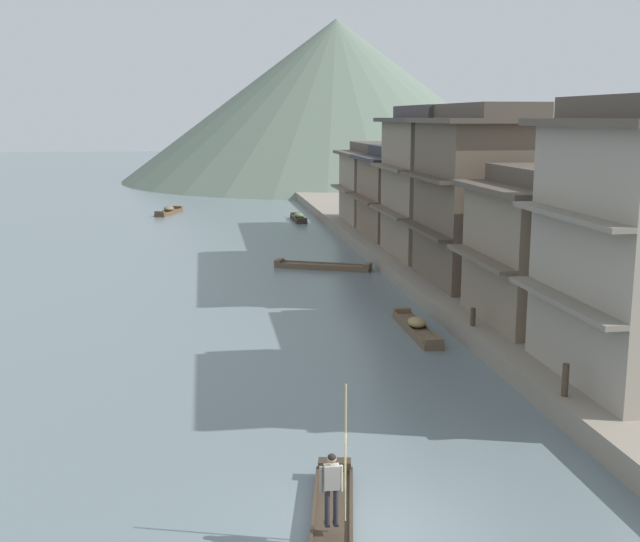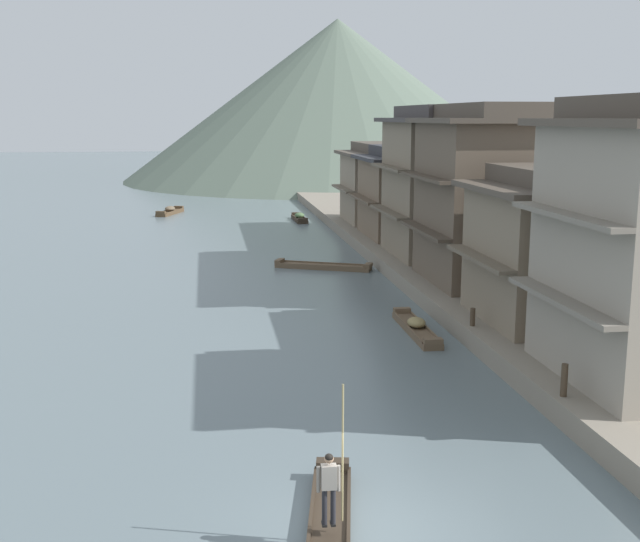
% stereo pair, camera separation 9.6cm
% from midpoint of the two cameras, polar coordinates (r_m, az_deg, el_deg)
% --- Properties ---
extents(ground_plane, '(400.00, 400.00, 0.00)m').
position_cam_midpoint_polar(ground_plane, '(18.23, 2.46, -18.11)').
color(ground_plane, slate).
extents(riverbank_right, '(18.00, 110.00, 0.77)m').
position_cam_midpoint_polar(riverbank_right, '(50.15, 14.02, 0.91)').
color(riverbank_right, gray).
rests_on(riverbank_right, ground).
extents(boat_foreground_poled, '(1.71, 4.60, 0.50)m').
position_cam_midpoint_polar(boat_foreground_poled, '(18.54, 0.76, -16.98)').
color(boat_foreground_poled, '#33281E').
rests_on(boat_foreground_poled, ground).
extents(boatman_person, '(0.57, 0.25, 3.04)m').
position_cam_midpoint_polar(boatman_person, '(16.94, 0.73, -14.74)').
color(boatman_person, black).
rests_on(boatman_person, boat_foreground_poled).
extents(boat_moored_nearest, '(5.68, 3.27, 0.44)m').
position_cam_midpoint_polar(boat_moored_nearest, '(47.23, 0.14, 0.33)').
color(boat_moored_nearest, brown).
rests_on(boat_moored_nearest, ground).
extents(boat_moored_second, '(0.86, 5.42, 0.65)m').
position_cam_midpoint_polar(boat_moored_second, '(33.52, 6.84, -4.06)').
color(boat_moored_second, brown).
rests_on(boat_moored_second, ground).
extents(boat_moored_third, '(2.48, 4.73, 0.76)m').
position_cam_midpoint_polar(boat_moored_third, '(75.24, -10.79, 4.21)').
color(boat_moored_third, brown).
rests_on(boat_moored_third, ground).
extents(boat_moored_far, '(1.01, 4.48, 0.71)m').
position_cam_midpoint_polar(boat_moored_far, '(69.22, -1.58, 3.82)').
color(boat_moored_far, '#33281E').
rests_on(boat_moored_far, ground).
extents(house_waterfront_nearest, '(5.21, 7.60, 8.74)m').
position_cam_midpoint_polar(house_waterfront_nearest, '(26.09, 21.72, 1.84)').
color(house_waterfront_nearest, gray).
rests_on(house_waterfront_nearest, riverbank_right).
extents(house_waterfront_second, '(6.43, 7.14, 6.14)m').
position_cam_midpoint_polar(house_waterfront_second, '(33.06, 16.13, 1.68)').
color(house_waterfront_second, '#7F705B').
rests_on(house_waterfront_second, riverbank_right).
extents(house_waterfront_tall, '(6.46, 7.86, 8.74)m').
position_cam_midpoint_polar(house_waterfront_tall, '(40.20, 11.59, 5.33)').
color(house_waterfront_tall, brown).
rests_on(house_waterfront_tall, riverbank_right).
extents(house_waterfront_narrow, '(5.20, 7.94, 8.74)m').
position_cam_midpoint_polar(house_waterfront_narrow, '(47.41, 7.66, 6.29)').
color(house_waterfront_narrow, '#7F705B').
rests_on(house_waterfront_narrow, riverbank_right).
extents(house_waterfront_far, '(5.45, 8.03, 6.14)m').
position_cam_midpoint_polar(house_waterfront_far, '(55.13, 5.51, 5.62)').
color(house_waterfront_far, '#75604C').
rests_on(house_waterfront_far, riverbank_right).
extents(house_waterfront_end, '(5.88, 7.50, 6.14)m').
position_cam_midpoint_polar(house_waterfront_end, '(62.85, 3.98, 6.30)').
color(house_waterfront_end, gray).
rests_on(house_waterfront_end, riverbank_right).
extents(mooring_post_dock_near, '(0.20, 0.20, 0.99)m').
position_cam_midpoint_polar(mooring_post_dock_near, '(24.65, 17.04, -7.47)').
color(mooring_post_dock_near, '#473828').
rests_on(mooring_post_dock_near, riverbank_right).
extents(mooring_post_dock_mid, '(0.20, 0.20, 0.71)m').
position_cam_midpoint_polar(mooring_post_dock_mid, '(31.93, 10.80, -3.24)').
color(mooring_post_dock_mid, '#473828').
rests_on(mooring_post_dock_mid, riverbank_right).
extents(hill_far_west, '(37.86, 37.86, 19.48)m').
position_cam_midpoint_polar(hill_far_west, '(134.24, 1.12, 11.34)').
color(hill_far_west, '#5B6B5B').
rests_on(hill_far_west, ground).
extents(hill_far_centre, '(60.63, 60.63, 22.38)m').
position_cam_midpoint_polar(hill_far_centre, '(115.84, 1.12, 12.12)').
color(hill_far_centre, '#5B6B5B').
rests_on(hill_far_centre, ground).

